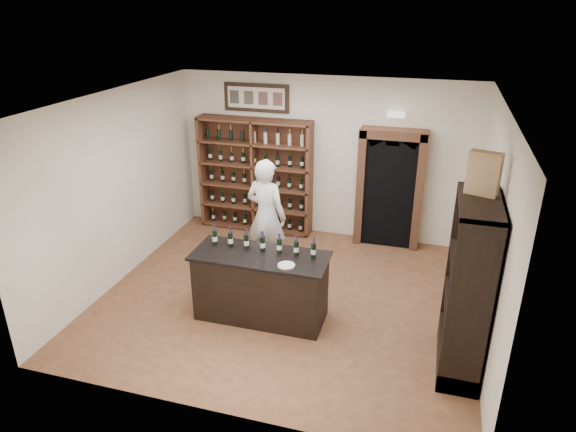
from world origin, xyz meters
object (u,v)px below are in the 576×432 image
object	(u,v)px
wine_shelf	(256,175)
counter_bottle_0	(215,237)
tasting_counter	(261,287)
side_cabinet	(467,313)
shopkeeper	(266,216)
wine_crate	(484,174)

from	to	relation	value
wine_shelf	counter_bottle_0	xyz separation A→B (m)	(0.38, -2.81, 0.01)
tasting_counter	counter_bottle_0	xyz separation A→B (m)	(-0.72, 0.12, 0.61)
tasting_counter	wine_shelf	bearing A→B (deg)	110.56
tasting_counter	side_cabinet	world-z (taller)	side_cabinet
shopkeeper	wine_crate	xyz separation A→B (m)	(3.06, -1.49, 1.49)
wine_crate	tasting_counter	bearing A→B (deg)	-162.40
shopkeeper	counter_bottle_0	bearing A→B (deg)	87.01
wine_crate	side_cabinet	bearing A→B (deg)	-59.84
side_cabinet	shopkeeper	size ratio (longest dim) A/B	1.14
shopkeeper	wine_crate	size ratio (longest dim) A/B	3.89
tasting_counter	side_cabinet	bearing A→B (deg)	-6.28
counter_bottle_0	tasting_counter	bearing A→B (deg)	-9.76
wine_shelf	counter_bottle_0	bearing A→B (deg)	-82.30
tasting_counter	shopkeeper	size ratio (longest dim) A/B	0.98
tasting_counter	wine_crate	bearing A→B (deg)	-2.02
tasting_counter	counter_bottle_0	size ratio (longest dim) A/B	6.27
tasting_counter	counter_bottle_0	distance (m)	0.95
wine_shelf	shopkeeper	size ratio (longest dim) A/B	1.14
wine_shelf	side_cabinet	size ratio (longest dim) A/B	1.00
tasting_counter	side_cabinet	size ratio (longest dim) A/B	0.85
side_cabinet	shopkeeper	bearing A→B (deg)	151.32
wine_shelf	shopkeeper	bearing A→B (deg)	-64.78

